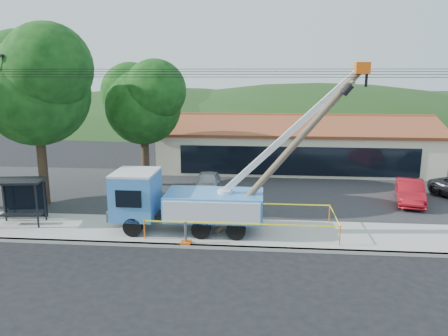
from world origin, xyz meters
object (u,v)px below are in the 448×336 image
bus_shelter (20,191)px  car_silver (207,195)px  leaning_pole (293,146)px  car_red (409,204)px  utility_truck (184,199)px

bus_shelter → car_silver: bearing=28.8°
leaning_pole → car_red: (7.69, 6.26, -4.59)m
utility_truck → car_silver: bearing=87.9°
leaning_pole → bus_shelter: (-14.11, 0.46, -2.67)m
utility_truck → car_red: utility_truck is taller
car_silver → leaning_pole: bearing=-57.8°
leaning_pole → car_silver: size_ratio=1.97×
utility_truck → leaning_pole: utility_truck is taller
utility_truck → bus_shelter: bearing=178.3°
leaning_pole → car_silver: leaning_pole is taller
leaning_pole → car_silver: 9.98m
car_silver → car_red: car_red is taller
utility_truck → car_red: 14.46m
utility_truck → leaning_pole: bearing=-2.2°
leaning_pole → car_red: 10.93m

